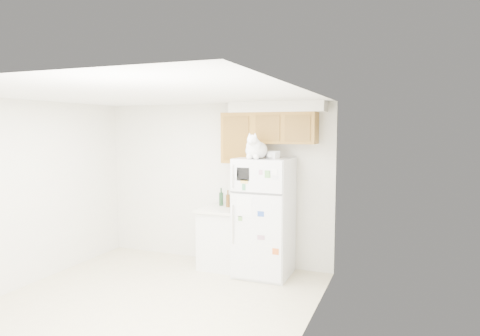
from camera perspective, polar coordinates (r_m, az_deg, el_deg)
The scene contains 9 objects.
ground_plane at distance 5.47m, azimuth -12.53°, elevation -17.72°, with size 3.80×4.00×0.01m, color beige.
room_shell at distance 5.19m, azimuth -10.29°, elevation 0.26°, with size 3.84×4.04×2.52m.
refrigerator at distance 6.19m, azimuth 3.22°, elevation -6.52°, with size 0.76×0.78×1.70m.
base_counter at distance 6.59m, azimuth -2.37°, elevation -9.25°, with size 0.64×0.64×0.92m.
cat at distance 5.89m, azimuth 2.12°, elevation 2.56°, with size 0.36×0.52×0.37m.
storage_box_back at distance 6.07m, azimuth 4.46°, elevation 1.81°, with size 0.18×0.13×0.10m, color white.
storage_box_front at distance 5.98m, azimuth 4.43°, elevation 1.70°, with size 0.15×0.11×0.09m, color white.
bottle_green at distance 6.66m, azimuth -2.54°, elevation -3.85°, with size 0.06×0.06×0.28m, color #19381E, non-canonical shape.
bottle_amber at distance 6.53m, azimuth -1.62°, elevation -4.10°, with size 0.06×0.06×0.26m, color #593814, non-canonical shape.
Camera 1 is at (2.85, -4.15, 2.13)m, focal length 32.00 mm.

